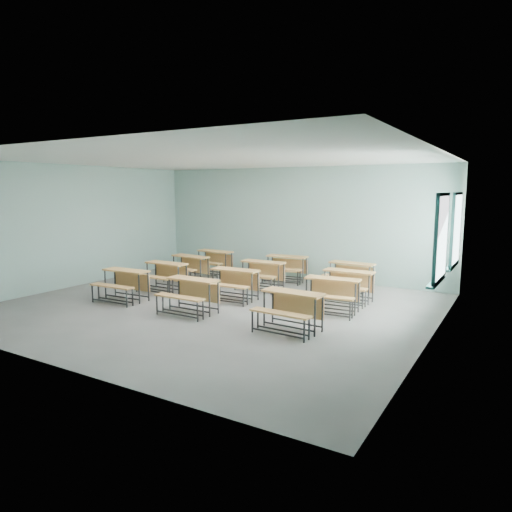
% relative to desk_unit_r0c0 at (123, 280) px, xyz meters
% --- Properties ---
extents(room, '(9.04, 8.04, 3.24)m').
position_rel_desk_unit_r0c0_xyz_m(room, '(2.21, 0.69, 1.12)').
color(room, gray).
rests_on(room, ground).
extents(desk_unit_r0c0, '(1.17, 0.81, 0.72)m').
position_rel_desk_unit_r0c0_xyz_m(desk_unit_r0c0, '(0.00, 0.00, 0.00)').
color(desk_unit_r0c0, '#D0904B').
rests_on(desk_unit_r0c0, ground).
extents(desk_unit_r0c1, '(1.15, 0.77, 0.72)m').
position_rel_desk_unit_r0c0_xyz_m(desk_unit_r0c1, '(2.00, -0.05, 0.00)').
color(desk_unit_r0c1, '#D0904B').
rests_on(desk_unit_r0c1, ground).
extents(desk_unit_r0c2, '(1.18, 0.83, 0.72)m').
position_rel_desk_unit_r0c0_xyz_m(desk_unit_r0c2, '(4.33, -0.09, 0.00)').
color(desk_unit_r0c2, '#D0904B').
rests_on(desk_unit_r0c2, ground).
extents(desk_unit_r1c0, '(1.15, 0.78, 0.72)m').
position_rel_desk_unit_r0c0_xyz_m(desk_unit_r1c0, '(0.08, 1.28, 0.00)').
color(desk_unit_r1c0, '#D0904B').
rests_on(desk_unit_r1c0, ground).
extents(desk_unit_r1c1, '(1.18, 0.82, 0.72)m').
position_rel_desk_unit_r0c0_xyz_m(desk_unit_r1c1, '(2.14, 1.36, 0.00)').
color(desk_unit_r1c1, '#D0904B').
rests_on(desk_unit_r1c1, ground).
extents(desk_unit_r1c2, '(1.20, 0.86, 0.72)m').
position_rel_desk_unit_r0c0_xyz_m(desk_unit_r1c2, '(4.50, 1.49, 0.00)').
color(desk_unit_r1c2, '#D0904B').
rests_on(desk_unit_r1c2, ground).
extents(desk_unit_r2c0, '(1.22, 0.88, 0.72)m').
position_rel_desk_unit_r0c0_xyz_m(desk_unit_r2c0, '(-0.16, 2.55, 0.00)').
color(desk_unit_r2c0, '#D0904B').
rests_on(desk_unit_r2c0, ground).
extents(desk_unit_r2c1, '(1.16, 0.79, 0.72)m').
position_rel_desk_unit_r0c0_xyz_m(desk_unit_r2c1, '(2.11, 2.72, 0.00)').
color(desk_unit_r2c1, '#D0904B').
rests_on(desk_unit_r2c1, ground).
extents(desk_unit_r2c2, '(1.16, 0.78, 0.72)m').
position_rel_desk_unit_r0c0_xyz_m(desk_unit_r2c2, '(4.48, 2.54, 0.00)').
color(desk_unit_r2c2, '#D0904B').
rests_on(desk_unit_r2c2, ground).
extents(desk_unit_r3c0, '(1.20, 0.85, 0.72)m').
position_rel_desk_unit_r0c0_xyz_m(desk_unit_r3c0, '(-0.19, 3.78, 0.00)').
color(desk_unit_r3c0, '#D0904B').
rests_on(desk_unit_r3c0, ground).
extents(desk_unit_r3c1, '(1.21, 0.87, 0.72)m').
position_rel_desk_unit_r0c0_xyz_m(desk_unit_r3c1, '(2.21, 3.93, 0.00)').
color(desk_unit_r3c1, '#D0904B').
rests_on(desk_unit_r3c1, ground).
extents(desk_unit_r3c2, '(1.20, 0.85, 0.72)m').
position_rel_desk_unit_r0c0_xyz_m(desk_unit_r3c2, '(4.16, 3.68, 0.00)').
color(desk_unit_r3c2, '#D0904B').
rests_on(desk_unit_r3c2, ground).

